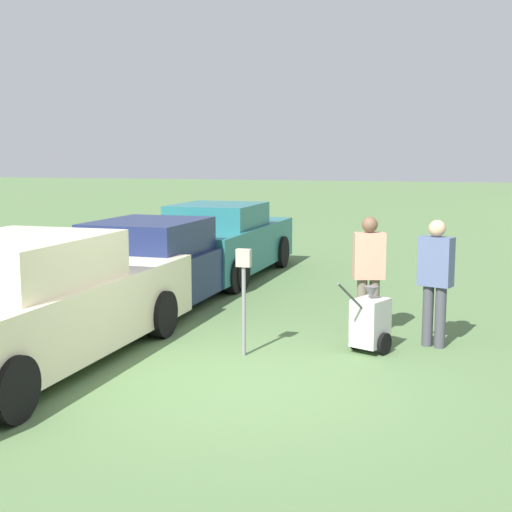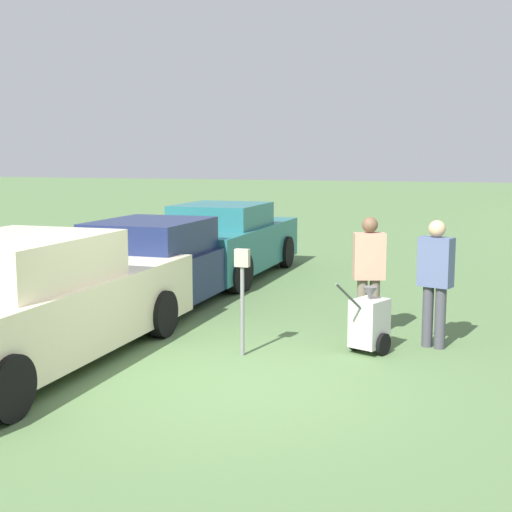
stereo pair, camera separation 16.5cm
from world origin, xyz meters
name	(u,v)px [view 1 (the left image)]	position (x,y,z in m)	size (l,w,h in m)	color
ground_plane	(241,384)	(0.00, 0.00, 0.00)	(120.00, 120.00, 0.00)	#517042
parked_car_cream	(28,306)	(-2.60, -0.11, 0.72)	(2.07, 5.30, 1.56)	beige
parked_car_navy	(153,267)	(-2.60, 3.30, 0.66)	(1.90, 4.73, 1.44)	#19234C
parked_car_teal	(221,242)	(-2.60, 6.49, 0.71)	(1.97, 4.64, 1.49)	#23666B
parking_meter	(244,282)	(-0.32, 1.06, 0.93)	(0.18, 0.09, 1.34)	slate
person_worker	(369,269)	(1.01, 2.48, 0.93)	(0.47, 0.34, 1.65)	#665B4C
person_supervisor	(436,275)	(1.91, 2.18, 0.94)	(0.47, 0.34, 1.66)	#3F3F47
equipment_cart	(370,322)	(1.15, 1.68, 0.39)	(0.58, 0.99, 1.00)	#B2B2AD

